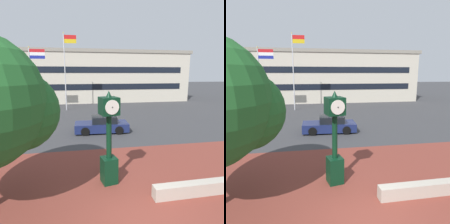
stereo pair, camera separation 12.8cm
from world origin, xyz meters
TOP-DOWN VIEW (x-y plane):
  - plaza_brick_paving at (0.00, 1.21)m, footprint 44.00×10.41m
  - planter_wall at (2.25, 1.17)m, footprint 3.20×0.44m
  - street_clock at (-0.75, 2.61)m, footprint 0.82×0.85m
  - car_street_mid at (-0.09, 10.06)m, footprint 4.16×2.00m
  - flagpole_primary at (-7.02, 20.36)m, footprint 1.83×0.14m
  - flagpole_secondary at (-3.14, 20.36)m, footprint 1.53×0.14m
  - civic_building at (0.53, 31.35)m, footprint 31.86×12.23m

SIDE VIEW (x-z plane):
  - plaza_brick_paving at x=0.00m, z-range 0.00..0.01m
  - planter_wall at x=2.25m, z-range 0.00..0.50m
  - car_street_mid at x=-0.09m, z-range -0.07..1.21m
  - street_clock at x=-0.75m, z-range -0.06..3.79m
  - civic_building at x=0.53m, z-range 0.01..8.13m
  - flagpole_primary at x=-7.02m, z-range 0.89..8.51m
  - flagpole_secondary at x=-3.14m, z-range 0.76..10.05m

